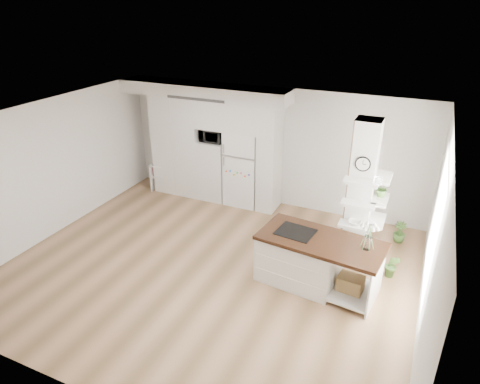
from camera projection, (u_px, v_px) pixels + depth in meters
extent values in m
cube|color=#A77D5A|center=(210.00, 267.00, 7.72)|extent=(7.00, 6.00, 0.01)
cube|color=white|center=(205.00, 122.00, 6.58)|extent=(7.00, 6.00, 0.04)
cube|color=silver|center=(271.00, 147.00, 9.63)|extent=(7.00, 0.04, 2.70)
cube|color=silver|center=(78.00, 310.00, 4.67)|extent=(7.00, 0.04, 2.70)
cube|color=silver|center=(52.00, 168.00, 8.45)|extent=(0.04, 6.00, 2.70)
cube|color=silver|center=(434.00, 247.00, 5.84)|extent=(0.04, 6.00, 2.70)
cube|color=white|center=(180.00, 145.00, 10.24)|extent=(1.20, 0.65, 2.40)
cube|color=white|center=(215.00, 170.00, 10.10)|extent=(0.65, 0.65, 1.42)
cube|color=white|center=(213.00, 113.00, 9.53)|extent=(0.65, 0.65, 0.65)
cube|color=white|center=(244.00, 116.00, 9.25)|extent=(0.85, 0.65, 0.65)
cube|color=white|center=(270.00, 159.00, 9.38)|extent=(0.40, 0.65, 2.40)
cube|color=silver|center=(203.00, 91.00, 9.39)|extent=(4.00, 0.70, 0.30)
cube|color=#262626|center=(196.00, 99.00, 9.16)|extent=(1.40, 0.04, 0.06)
cube|color=white|center=(244.00, 168.00, 9.76)|extent=(0.78, 0.66, 1.75)
cube|color=#B2B2B7|center=(238.00, 158.00, 9.32)|extent=(0.78, 0.01, 0.03)
cube|color=silver|center=(360.00, 197.00, 7.28)|extent=(0.40, 0.40, 2.70)
cube|color=tan|center=(348.00, 194.00, 7.36)|extent=(0.02, 0.40, 2.70)
cube|color=tan|center=(362.00, 192.00, 7.45)|extent=(0.40, 0.02, 2.70)
cylinder|color=black|center=(363.00, 164.00, 6.83)|extent=(0.25, 0.03, 0.25)
cylinder|color=white|center=(363.00, 164.00, 6.81)|extent=(0.21, 0.01, 0.21)
plane|color=white|center=(435.00, 227.00, 6.03)|extent=(0.00, 2.40, 2.40)
cylinder|color=white|center=(313.00, 170.00, 6.31)|extent=(0.12, 0.12, 0.10)
cube|color=white|center=(299.00, 258.00, 7.23)|extent=(1.39, 1.00, 0.84)
cube|color=white|center=(352.00, 291.00, 6.92)|extent=(0.80, 0.93, 0.04)
cube|color=white|center=(376.00, 282.00, 6.63)|extent=(0.13, 0.85, 0.84)
cube|color=#311C0E|center=(321.00, 241.00, 6.88)|extent=(2.10, 1.18, 0.06)
cube|color=black|center=(296.00, 232.00, 7.07)|extent=(0.66, 0.57, 0.01)
cube|color=#A2834E|center=(350.00, 283.00, 6.88)|extent=(0.43, 0.35, 0.25)
cylinder|color=white|center=(367.00, 243.00, 6.57)|extent=(0.12, 0.12, 0.22)
cube|color=white|center=(153.00, 176.00, 10.68)|extent=(0.09, 0.33, 0.69)
cube|color=white|center=(174.00, 178.00, 10.56)|extent=(0.09, 0.33, 0.69)
cube|color=white|center=(163.00, 165.00, 10.48)|extent=(0.63, 0.44, 0.03)
cube|color=white|center=(163.00, 176.00, 10.60)|extent=(0.61, 0.43, 0.03)
sphere|color=white|center=(167.00, 184.00, 10.67)|extent=(0.34, 0.34, 0.34)
imported|color=#3E6829|center=(392.00, 266.00, 7.37)|extent=(0.29, 0.25, 0.46)
imported|color=#3E6829|center=(400.00, 232.00, 8.44)|extent=(0.27, 0.27, 0.43)
imported|color=#2D2D2D|center=(213.00, 135.00, 9.70)|extent=(0.54, 0.37, 0.30)
imported|color=#3E6829|center=(383.00, 188.00, 7.17)|extent=(0.27, 0.23, 0.30)
imported|color=white|center=(355.00, 222.00, 7.18)|extent=(0.22, 0.22, 0.05)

